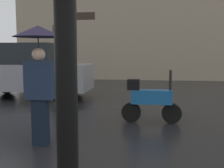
# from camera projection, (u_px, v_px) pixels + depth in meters

# --- Properties ---
(pedestrian_with_umbrella) EXTENTS (0.86, 0.86, 2.08)m
(pedestrian_with_umbrella) POSITION_uv_depth(u_px,v_px,m) (39.00, 59.00, 4.72)
(pedestrian_with_umbrella) COLOR black
(pedestrian_with_umbrella) RESTS_ON ground
(parked_scooter) EXTENTS (1.40, 0.32, 1.23)m
(parked_scooter) POSITION_uv_depth(u_px,v_px,m) (149.00, 99.00, 6.40)
(parked_scooter) COLOR black
(parked_scooter) RESTS_ON ground
(parked_car_left) EXTENTS (4.36, 1.93, 1.97)m
(parked_car_left) POSITION_uv_depth(u_px,v_px,m) (29.00, 71.00, 9.99)
(parked_car_left) COLOR gray
(parked_car_left) RESTS_ON ground
(street_signpost) EXTENTS (1.08, 0.08, 2.78)m
(street_signpost) POSITION_uv_depth(u_px,v_px,m) (73.00, 50.00, 6.90)
(street_signpost) COLOR black
(street_signpost) RESTS_ON ground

